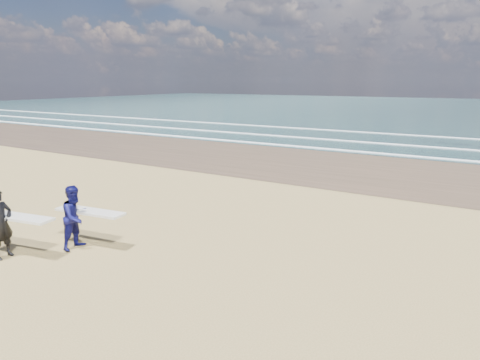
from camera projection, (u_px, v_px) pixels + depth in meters
The scene contains 2 objects.
surfer_near at pixel (3, 223), 11.53m from camera, with size 2.26×1.19×1.93m.
surfer_far at pixel (77, 217), 12.22m from camera, with size 2.25×1.23×1.85m.
Camera 1 is at (10.34, -5.66, 4.74)m, focal length 32.00 mm.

